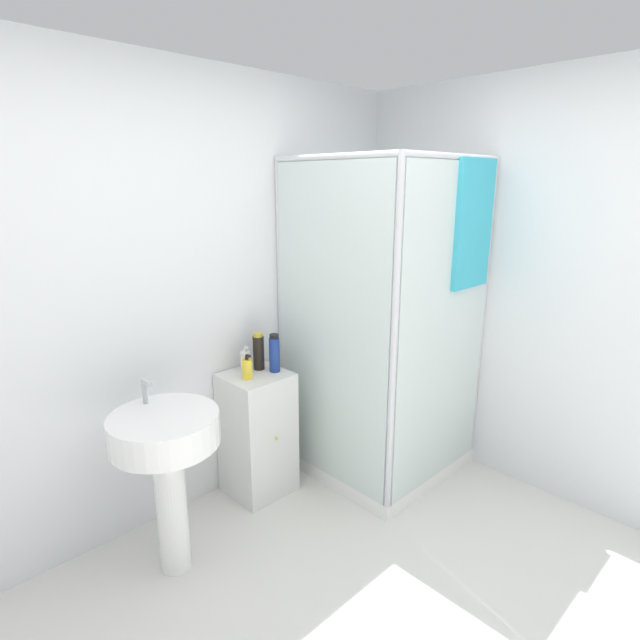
# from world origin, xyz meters

# --- Properties ---
(wall_back) EXTENTS (6.40, 0.06, 2.50)m
(wall_back) POSITION_xyz_m (0.00, 1.70, 1.25)
(wall_back) COLOR silver
(wall_back) RESTS_ON ground_plane
(wall_right) EXTENTS (0.06, 6.40, 2.50)m
(wall_right) POSITION_xyz_m (1.70, 0.00, 1.25)
(wall_right) COLOR silver
(wall_right) RESTS_ON ground_plane
(shower_enclosure) EXTENTS (0.96, 0.99, 2.03)m
(shower_enclosure) POSITION_xyz_m (1.14, 1.10, 0.55)
(shower_enclosure) COLOR white
(shower_enclosure) RESTS_ON ground_plane
(vanity_cabinet) EXTENTS (0.37, 0.38, 0.78)m
(vanity_cabinet) POSITION_xyz_m (0.39, 1.49, 0.39)
(vanity_cabinet) COLOR silver
(vanity_cabinet) RESTS_ON ground_plane
(sink) EXTENTS (0.51, 0.51, 0.97)m
(sink) POSITION_xyz_m (-0.32, 1.25, 0.65)
(sink) COLOR white
(sink) RESTS_ON ground_plane
(soap_dispenser) EXTENTS (0.06, 0.06, 0.15)m
(soap_dispenser) POSITION_xyz_m (0.31, 1.46, 0.84)
(soap_dispenser) COLOR yellow
(soap_dispenser) RESTS_ON vanity_cabinet
(shampoo_bottle_tall_black) EXTENTS (0.07, 0.07, 0.23)m
(shampoo_bottle_tall_black) POSITION_xyz_m (0.46, 1.54, 0.89)
(shampoo_bottle_tall_black) COLOR black
(shampoo_bottle_tall_black) RESTS_ON vanity_cabinet
(shampoo_bottle_blue) EXTENTS (0.06, 0.06, 0.23)m
(shampoo_bottle_blue) POSITION_xyz_m (0.50, 1.44, 0.89)
(shampoo_bottle_blue) COLOR navy
(shampoo_bottle_blue) RESTS_ON vanity_cabinet
(lotion_bottle_white) EXTENTS (0.06, 0.06, 0.16)m
(lotion_bottle_white) POSITION_xyz_m (0.38, 1.57, 0.85)
(lotion_bottle_white) COLOR white
(lotion_bottle_white) RESTS_ON vanity_cabinet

